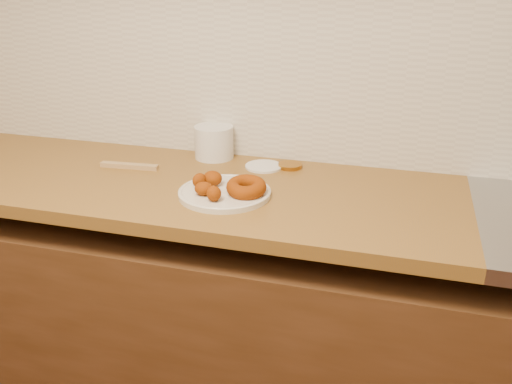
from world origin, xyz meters
TOP-DOWN VIEW (x-y plane):
  - wall_back at (0.00, 2.00)m, footprint 4.00×0.02m
  - base_cabinet at (0.00, 1.69)m, footprint 3.60×0.60m
  - butcher_block at (-0.65, 1.69)m, footprint 2.30×0.62m
  - backsplash at (0.00, 1.99)m, footprint 3.60×0.02m
  - donut_plate at (-0.19, 1.62)m, footprint 0.27×0.27m
  - ring_donut at (-0.12, 1.61)m, footprint 0.15×0.15m
  - fried_dough_chunks at (-0.23, 1.60)m, footprint 0.13×0.18m
  - plastic_tub at (-0.33, 1.93)m, footprint 0.17×0.17m
  - tub_lid at (-0.14, 1.88)m, footprint 0.15×0.15m
  - brass_jar_lid at (-0.06, 1.90)m, footprint 0.08×0.08m
  - wooden_utensil at (-0.56, 1.75)m, footprint 0.20×0.04m

SIDE VIEW (x-z plane):
  - base_cabinet at x=0.00m, z-range 0.00..0.77m
  - butcher_block at x=-0.65m, z-range 0.86..0.90m
  - tub_lid at x=-0.14m, z-range 0.90..0.91m
  - brass_jar_lid at x=-0.06m, z-range 0.90..0.91m
  - donut_plate at x=-0.19m, z-range 0.90..0.92m
  - wooden_utensil at x=-0.56m, z-range 0.90..0.92m
  - ring_donut at x=-0.12m, z-range 0.91..0.96m
  - fried_dough_chunks at x=-0.23m, z-range 0.91..0.96m
  - plastic_tub at x=-0.33m, z-range 0.90..1.01m
  - backsplash at x=0.00m, z-range 0.90..1.50m
  - wall_back at x=0.00m, z-range 0.00..2.70m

